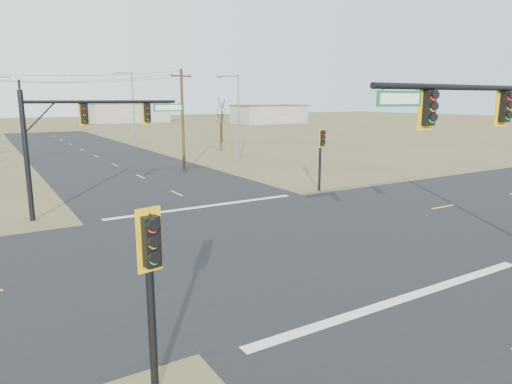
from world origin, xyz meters
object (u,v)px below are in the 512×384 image
at_px(pedestal_signal_ne, 322,145).
at_px(streetlight_a, 237,114).
at_px(bare_tree_c, 220,117).
at_px(bare_tree_d, 222,105).
at_px(streetlight_b, 132,103).
at_px(mast_arm_far, 86,125).
at_px(utility_pole_near, 183,119).
at_px(mast_arm_near, 508,129).
at_px(pedestal_signal_sw, 151,260).

distance_m(pedestal_signal_ne, streetlight_a, 15.47).
relative_size(bare_tree_c, bare_tree_d, 0.77).
relative_size(streetlight_a, streetlight_b, 0.86).
bearing_deg(streetlight_b, mast_arm_far, -95.20).
xyz_separation_m(mast_arm_far, streetlight_a, (16.88, 13.46, -0.05)).
bearing_deg(mast_arm_far, bare_tree_d, 42.06).
distance_m(streetlight_a, bare_tree_d, 23.38).
xyz_separation_m(utility_pole_near, bare_tree_d, (16.09, 24.00, 0.90)).
distance_m(mast_arm_near, streetlight_a, 31.00).
bearing_deg(pedestal_signal_sw, mast_arm_far, 72.92).
bearing_deg(mast_arm_near, bare_tree_d, 84.79).
relative_size(pedestal_signal_ne, bare_tree_d, 0.64).
height_order(mast_arm_far, bare_tree_c, mast_arm_far).
xyz_separation_m(mast_arm_far, bare_tree_d, (26.21, 34.89, 0.60)).
distance_m(mast_arm_near, streetlight_b, 57.15).
relative_size(mast_arm_far, utility_pole_near, 1.00).
height_order(mast_arm_near, pedestal_signal_sw, mast_arm_near).
height_order(bare_tree_c, bare_tree_d, bare_tree_d).
bearing_deg(bare_tree_d, mast_arm_near, -106.42).
distance_m(mast_arm_near, utility_pole_near, 27.88).
xyz_separation_m(mast_arm_far, pedestal_signal_sw, (-2.37, -17.50, -1.81)).
relative_size(utility_pole_near, bare_tree_c, 1.67).
bearing_deg(pedestal_signal_ne, utility_pole_near, 86.23).
bearing_deg(streetlight_a, bare_tree_d, 67.13).
relative_size(mast_arm_near, mast_arm_far, 1.19).
bearing_deg(utility_pole_near, mast_arm_near, -88.35).
relative_size(utility_pole_near, streetlight_b, 0.87).
bearing_deg(pedestal_signal_ne, mast_arm_near, -130.02).
xyz_separation_m(mast_arm_near, bare_tree_d, (15.29, 51.86, 0.21)).
relative_size(utility_pole_near, bare_tree_d, 1.29).
bearing_deg(utility_pole_near, streetlight_a, 20.78).
height_order(pedestal_signal_sw, bare_tree_c, bare_tree_c).
bearing_deg(bare_tree_c, pedestal_signal_ne, -102.07).
bearing_deg(streetlight_a, mast_arm_far, -140.77).
distance_m(mast_arm_far, utility_pole_near, 14.87).
relative_size(utility_pole_near, streetlight_a, 1.02).
relative_size(mast_arm_near, bare_tree_c, 2.00).
xyz_separation_m(mast_arm_near, mast_arm_far, (-10.92, 16.97, -0.39)).
relative_size(mast_arm_near, streetlight_b, 1.04).
relative_size(pedestal_signal_sw, utility_pole_near, 0.48).
bearing_deg(utility_pole_near, streetlight_b, 81.66).
bearing_deg(pedestal_signal_sw, pedestal_signal_ne, 32.67).
bearing_deg(streetlight_a, pedestal_signal_ne, -96.26).
bearing_deg(streetlight_b, streetlight_a, -70.12).
xyz_separation_m(pedestal_signal_ne, bare_tree_d, (11.18, 36.71, 2.29)).
xyz_separation_m(pedestal_signal_ne, utility_pole_near, (-4.90, 12.71, 1.39)).
bearing_deg(pedestal_signal_ne, mast_arm_far, 148.24).
relative_size(pedestal_signal_sw, bare_tree_c, 0.80).
relative_size(mast_arm_near, streetlight_a, 1.22).
xyz_separation_m(streetlight_a, bare_tree_c, (3.73, 10.86, -0.71)).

